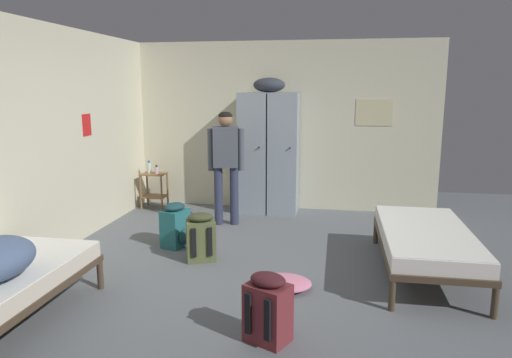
{
  "coord_description": "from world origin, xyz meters",
  "views": [
    {
      "loc": [
        0.85,
        -4.63,
        1.92
      ],
      "look_at": [
        0.0,
        0.27,
        0.95
      ],
      "focal_mm": 32.9,
      "sensor_mm": 36.0,
      "label": 1
    }
  ],
  "objects_px": {
    "water_bottle": "(149,167)",
    "backpack_teal": "(176,226)",
    "person_traveler": "(226,157)",
    "backpack_maroon": "(269,309)",
    "locker_bank": "(269,151)",
    "bed_right": "(425,239)",
    "backpack_olive": "(201,238)",
    "clothes_pile_pink": "(283,283)",
    "shelf_unit": "(154,187)",
    "lotion_bottle": "(157,170)"
  },
  "relations": [
    {
      "from": "shelf_unit",
      "to": "clothes_pile_pink",
      "type": "height_order",
      "value": "shelf_unit"
    },
    {
      "from": "shelf_unit",
      "to": "lotion_bottle",
      "type": "relative_size",
      "value": 4.02
    },
    {
      "from": "locker_bank",
      "to": "shelf_unit",
      "type": "height_order",
      "value": "locker_bank"
    },
    {
      "from": "bed_right",
      "to": "backpack_maroon",
      "type": "distance_m",
      "value": 2.13
    },
    {
      "from": "water_bottle",
      "to": "locker_bank",
      "type": "bearing_deg",
      "value": 1.95
    },
    {
      "from": "bed_right",
      "to": "water_bottle",
      "type": "relative_size",
      "value": 9.5
    },
    {
      "from": "bed_right",
      "to": "backpack_teal",
      "type": "bearing_deg",
      "value": 172.43
    },
    {
      "from": "backpack_maroon",
      "to": "backpack_teal",
      "type": "relative_size",
      "value": 1.0
    },
    {
      "from": "locker_bank",
      "to": "shelf_unit",
      "type": "distance_m",
      "value": 1.96
    },
    {
      "from": "water_bottle",
      "to": "backpack_maroon",
      "type": "bearing_deg",
      "value": -56.25
    },
    {
      "from": "locker_bank",
      "to": "backpack_olive",
      "type": "height_order",
      "value": "locker_bank"
    },
    {
      "from": "person_traveler",
      "to": "backpack_maroon",
      "type": "xyz_separation_m",
      "value": [
        1.05,
        -3.01,
        -0.7
      ]
    },
    {
      "from": "lotion_bottle",
      "to": "backpack_teal",
      "type": "xyz_separation_m",
      "value": [
        0.91,
        -1.71,
        -0.37
      ]
    },
    {
      "from": "water_bottle",
      "to": "backpack_teal",
      "type": "bearing_deg",
      "value": -59.02
    },
    {
      "from": "locker_bank",
      "to": "backpack_olive",
      "type": "relative_size",
      "value": 3.76
    },
    {
      "from": "clothes_pile_pink",
      "to": "water_bottle",
      "type": "bearing_deg",
      "value": 132.09
    },
    {
      "from": "backpack_teal",
      "to": "person_traveler",
      "type": "bearing_deg",
      "value": 69.61
    },
    {
      "from": "person_traveler",
      "to": "backpack_maroon",
      "type": "distance_m",
      "value": 3.26
    },
    {
      "from": "water_bottle",
      "to": "backpack_maroon",
      "type": "xyz_separation_m",
      "value": [
        2.5,
        -3.73,
        -0.4
      ]
    },
    {
      "from": "person_traveler",
      "to": "backpack_maroon",
      "type": "bearing_deg",
      "value": -70.8
    },
    {
      "from": "shelf_unit",
      "to": "backpack_olive",
      "type": "height_order",
      "value": "shelf_unit"
    },
    {
      "from": "person_traveler",
      "to": "locker_bank",
      "type": "bearing_deg",
      "value": 58.17
    },
    {
      "from": "water_bottle",
      "to": "lotion_bottle",
      "type": "relative_size",
      "value": 1.41
    },
    {
      "from": "lotion_bottle",
      "to": "bed_right",
      "type": "bearing_deg",
      "value": -29.02
    },
    {
      "from": "shelf_unit",
      "to": "backpack_teal",
      "type": "relative_size",
      "value": 1.04
    },
    {
      "from": "water_bottle",
      "to": "backpack_teal",
      "type": "height_order",
      "value": "water_bottle"
    },
    {
      "from": "person_traveler",
      "to": "backpack_maroon",
      "type": "relative_size",
      "value": 2.91
    },
    {
      "from": "backpack_teal",
      "to": "backpack_olive",
      "type": "relative_size",
      "value": 1.0
    },
    {
      "from": "locker_bank",
      "to": "backpack_maroon",
      "type": "bearing_deg",
      "value": -81.64
    },
    {
      "from": "lotion_bottle",
      "to": "clothes_pile_pink",
      "type": "relative_size",
      "value": 0.26
    },
    {
      "from": "water_bottle",
      "to": "lotion_bottle",
      "type": "xyz_separation_m",
      "value": [
        0.15,
        -0.06,
        -0.03
      ]
    },
    {
      "from": "backpack_maroon",
      "to": "backpack_olive",
      "type": "relative_size",
      "value": 1.0
    },
    {
      "from": "backpack_olive",
      "to": "backpack_maroon",
      "type": "bearing_deg",
      "value": -57.57
    },
    {
      "from": "backpack_olive",
      "to": "clothes_pile_pink",
      "type": "relative_size",
      "value": 0.99
    },
    {
      "from": "backpack_teal",
      "to": "clothes_pile_pink",
      "type": "xyz_separation_m",
      "value": [
        1.44,
        -1.0,
        -0.21
      ]
    },
    {
      "from": "bed_right",
      "to": "backpack_maroon",
      "type": "height_order",
      "value": "backpack_maroon"
    },
    {
      "from": "locker_bank",
      "to": "bed_right",
      "type": "xyz_separation_m",
      "value": [
        1.97,
        -2.21,
        -0.59
      ]
    },
    {
      "from": "backpack_teal",
      "to": "backpack_olive",
      "type": "xyz_separation_m",
      "value": [
        0.43,
        -0.39,
        0.0
      ]
    },
    {
      "from": "backpack_maroon",
      "to": "clothes_pile_pink",
      "type": "xyz_separation_m",
      "value": [
        0.0,
        0.97,
        -0.21
      ]
    },
    {
      "from": "shelf_unit",
      "to": "water_bottle",
      "type": "height_order",
      "value": "water_bottle"
    },
    {
      "from": "bed_right",
      "to": "water_bottle",
      "type": "bearing_deg",
      "value": 151.24
    },
    {
      "from": "bed_right",
      "to": "backpack_teal",
      "type": "distance_m",
      "value": 2.87
    },
    {
      "from": "backpack_teal",
      "to": "backpack_olive",
      "type": "distance_m",
      "value": 0.58
    },
    {
      "from": "bed_right",
      "to": "clothes_pile_pink",
      "type": "height_order",
      "value": "bed_right"
    },
    {
      "from": "lotion_bottle",
      "to": "backpack_olive",
      "type": "distance_m",
      "value": 2.51
    },
    {
      "from": "water_bottle",
      "to": "person_traveler",
      "type": "bearing_deg",
      "value": -26.57
    },
    {
      "from": "locker_bank",
      "to": "water_bottle",
      "type": "height_order",
      "value": "locker_bank"
    },
    {
      "from": "water_bottle",
      "to": "lotion_bottle",
      "type": "distance_m",
      "value": 0.16
    },
    {
      "from": "locker_bank",
      "to": "person_traveler",
      "type": "bearing_deg",
      "value": -121.83
    },
    {
      "from": "water_bottle",
      "to": "backpack_maroon",
      "type": "height_order",
      "value": "water_bottle"
    }
  ]
}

